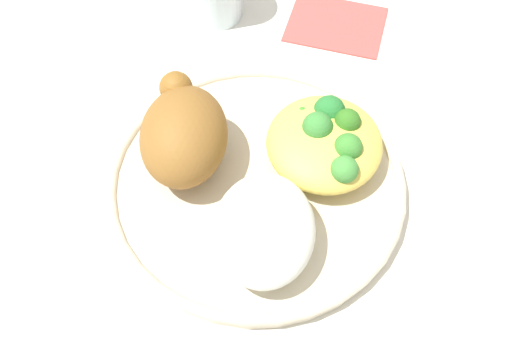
% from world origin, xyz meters
% --- Properties ---
extents(ground_plane, '(2.00, 2.00, 0.00)m').
position_xyz_m(ground_plane, '(0.00, 0.00, 0.00)').
color(ground_plane, silver).
extents(plate, '(0.26, 0.26, 0.02)m').
position_xyz_m(plate, '(0.00, 0.00, 0.01)').
color(plate, beige).
rests_on(plate, ground_plane).
extents(roasted_chicken, '(0.10, 0.07, 0.07)m').
position_xyz_m(roasted_chicken, '(0.02, 0.06, 0.05)').
color(roasted_chicken, brown).
rests_on(roasted_chicken, plate).
extents(rice_pile, '(0.10, 0.08, 0.05)m').
position_xyz_m(rice_pile, '(-0.06, -0.01, 0.04)').
color(rice_pile, white).
rests_on(rice_pile, plate).
extents(mac_cheese_with_broccoli, '(0.10, 0.10, 0.05)m').
position_xyz_m(mac_cheese_with_broccoli, '(0.03, -0.06, 0.04)').
color(mac_cheese_with_broccoli, '#E2C652').
rests_on(mac_cheese_with_broccoli, plate).
extents(napkin, '(0.10, 0.12, 0.00)m').
position_xyz_m(napkin, '(0.21, -0.07, 0.00)').
color(napkin, '#DB4C47').
rests_on(napkin, ground_plane).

